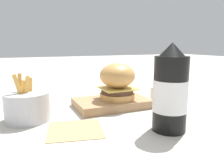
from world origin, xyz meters
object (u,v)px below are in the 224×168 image
(burger, at_px, (117,81))
(side_bowl, at_px, (167,93))
(fries_basket, at_px, (27,106))
(serving_board, at_px, (112,103))
(spoon, at_px, (42,99))
(ketchup_bottle, at_px, (170,92))

(burger, height_order, side_bowl, burger)
(burger, distance_m, fries_basket, 0.28)
(serving_board, xyz_separation_m, burger, (-0.02, 0.01, 0.07))
(serving_board, relative_size, side_bowl, 1.96)
(spoon, bearing_deg, side_bowl, -104.84)
(serving_board, distance_m, spoon, 0.27)
(serving_board, bearing_deg, burger, 153.22)
(burger, bearing_deg, spoon, -40.47)
(serving_board, distance_m, fries_basket, 0.26)
(burger, height_order, fries_basket, burger)
(fries_basket, bearing_deg, ketchup_bottle, 145.61)
(serving_board, relative_size, burger, 2.01)
(serving_board, height_order, burger, burger)
(fries_basket, bearing_deg, spoon, -105.92)
(serving_board, distance_m, side_bowl, 0.22)
(serving_board, xyz_separation_m, ketchup_bottle, (-0.04, 0.23, 0.08))
(serving_board, bearing_deg, spoon, -41.33)
(ketchup_bottle, xyz_separation_m, side_bowl, (-0.17, -0.23, -0.07))
(side_bowl, bearing_deg, spoon, -23.17)
(burger, height_order, ketchup_bottle, ketchup_bottle)
(serving_board, height_order, spoon, serving_board)
(fries_basket, bearing_deg, burger, -176.17)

